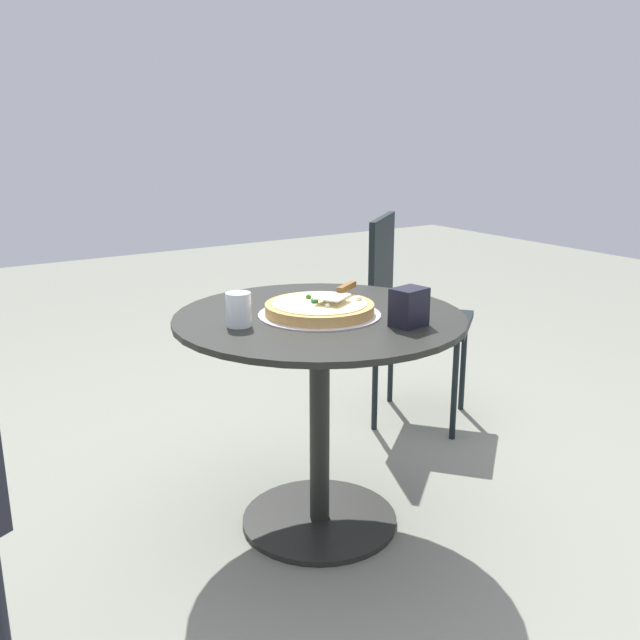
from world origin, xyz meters
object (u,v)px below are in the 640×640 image
object	(u,v)px
pizza_on_tray	(320,309)
pizza_server	(340,292)
patio_table	(320,377)
patio_chair_far	(405,304)
napkin_dispenser	(409,307)
drinking_cup	(239,309)

from	to	relation	value
pizza_on_tray	pizza_server	bearing A→B (deg)	-88.56
pizza_on_tray	pizza_server	xyz separation A→B (m)	(0.00, -0.07, 0.04)
patio_table	patio_chair_far	xyz separation A→B (m)	(0.51, -0.76, 0.01)
pizza_server	napkin_dispenser	bearing A→B (deg)	-163.75
patio_table	pizza_on_tray	world-z (taller)	pizza_on_tray
napkin_dispenser	patio_chair_far	world-z (taller)	patio_chair_far
pizza_on_tray	patio_chair_far	size ratio (longest dim) A/B	0.42
patio_table	napkin_dispenser	bearing A→B (deg)	-148.06
patio_table	pizza_server	size ratio (longest dim) A/B	4.18
pizza_server	pizza_on_tray	bearing A→B (deg)	91.44
drinking_cup	napkin_dispenser	xyz separation A→B (m)	(-0.25, -0.39, 0.01)
patio_table	pizza_on_tray	xyz separation A→B (m)	(0.00, -0.00, 0.21)
drinking_cup	patio_table	bearing A→B (deg)	-95.53
drinking_cup	patio_chair_far	world-z (taller)	patio_chair_far
drinking_cup	patio_chair_far	xyz separation A→B (m)	(0.48, -1.01, -0.23)
patio_table	patio_chair_far	world-z (taller)	patio_chair_far
patio_table	patio_chair_far	distance (m)	0.91
patio_table	drinking_cup	world-z (taller)	drinking_cup
pizza_on_tray	drinking_cup	bearing A→B (deg)	85.08
drinking_cup	pizza_on_tray	bearing A→B (deg)	-94.92
patio_table	pizza_on_tray	bearing A→B (deg)	-54.95
pizza_server	napkin_dispenser	world-z (taller)	napkin_dispenser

